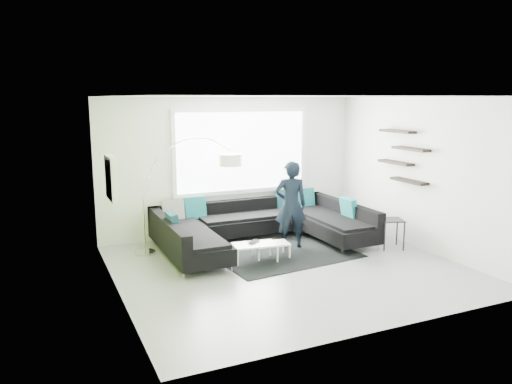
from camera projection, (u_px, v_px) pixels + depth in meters
ground at (288, 267)px, 8.30m from camera, size 5.50×5.50×0.00m
room_shell at (286, 158)px, 8.16m from camera, size 5.54×5.04×2.82m
sectional_sofa at (263, 228)px, 9.42m from camera, size 3.85×2.38×0.83m
rug at (283, 254)px, 9.01m from camera, size 2.62×2.02×0.01m
coffee_table at (263, 251)px, 8.69m from camera, size 1.02×0.67×0.31m
arc_lamp at (143, 198)px, 8.84m from camera, size 1.93×0.56×2.07m
side_table at (391, 234)px, 9.32m from camera, size 0.52×0.52×0.56m
person at (291, 205)px, 9.27m from camera, size 0.83×0.75×1.64m
laptop at (256, 242)px, 8.61m from camera, size 0.46×0.46×0.02m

